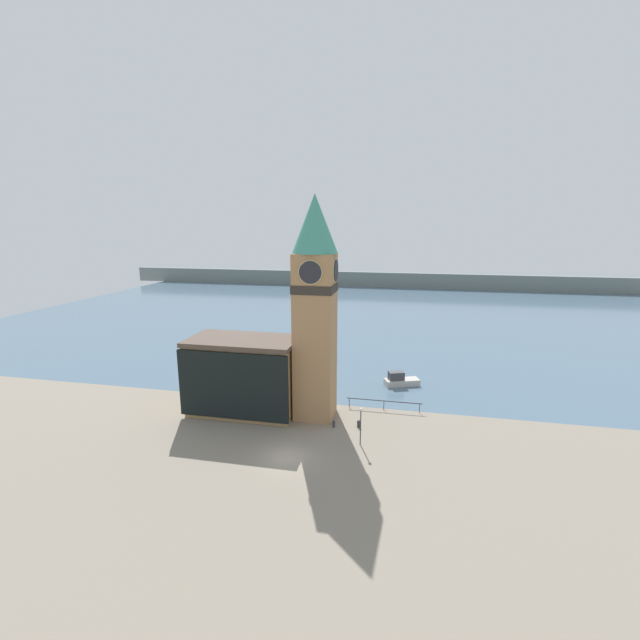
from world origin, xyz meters
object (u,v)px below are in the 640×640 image
Objects in this scene: clock_tower at (315,304)px; pier_building at (244,375)px; lamp_post at (361,419)px; boat_near at (400,380)px; mooring_bollard_near at (359,423)px; mooring_bollard_far at (334,423)px.

clock_tower is 11.60m from pier_building.
lamp_post is (13.64, -4.99, -1.58)m from pier_building.
clock_tower is at bearing -149.11° from boat_near.
clock_tower is 4.95× the size of boat_near.
clock_tower is 1.95× the size of pier_building.
pier_building is at bearing 159.88° from lamp_post.
mooring_bollard_near is at bearing -127.56° from boat_near.
pier_building is at bearing 173.84° from mooring_bollard_near.
clock_tower is 31.09× the size of mooring_bollard_near.
mooring_bollard_far is (-2.53, -0.55, -0.00)m from mooring_bollard_near.
clock_tower is at bearing 160.56° from mooring_bollard_near.
boat_near is 1.27× the size of lamp_post.
lamp_post reaches higher than boat_near.
lamp_post is (3.11, -3.04, 2.23)m from mooring_bollard_far.
lamp_post reaches higher than mooring_bollard_near.
clock_tower is 13.23m from mooring_bollard_near.
mooring_bollard_near is 1.01× the size of mooring_bollard_far.
boat_near is 6.28× the size of mooring_bollard_near.
boat_near is at bearing 78.67° from lamp_post.
clock_tower is 12.59m from mooring_bollard_far.
boat_near is (16.97, 11.64, -3.55)m from pier_building.
mooring_bollard_far is at bearing 135.63° from lamp_post.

